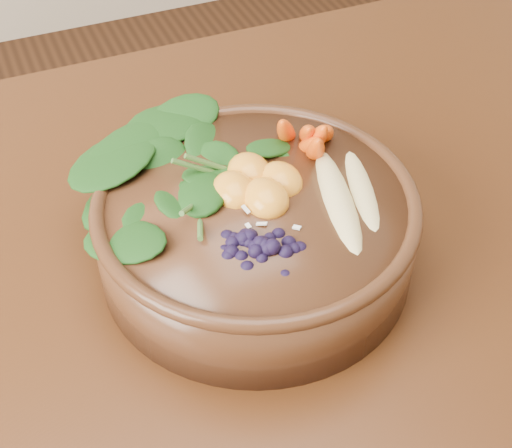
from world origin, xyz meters
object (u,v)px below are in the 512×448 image
Objects in this scene: kale_heap at (204,140)px; mandarin_cluster at (257,172)px; banana_halves at (351,182)px; carrot_cluster at (309,110)px; dining_table at (91,374)px; blueberry_pile at (263,231)px; stoneware_bowl at (256,231)px.

kale_heap is 2.07× the size of mandarin_cluster.
banana_halves is at bearing -44.27° from kale_heap.
banana_halves is (0.00, -0.09, -0.03)m from carrot_cluster.
banana_halves is at bearing -5.92° from dining_table.
blueberry_pile is (0.00, -0.14, -0.00)m from kale_heap.
blueberry_pile is (0.17, -0.06, 0.20)m from dining_table.
stoneware_bowl is 0.10m from kale_heap.
mandarin_cluster is at bearing 170.25° from banana_halves.
kale_heap reaches higher than banana_halves.
blueberry_pile reaches higher than stoneware_bowl.
blueberry_pile is at bearing -109.99° from mandarin_cluster.
kale_heap reaches higher than blueberry_pile.
blueberry_pile is (-0.02, -0.06, 0.06)m from stoneware_bowl.
banana_halves is (0.27, -0.03, 0.19)m from dining_table.
dining_table is 16.31× the size of mandarin_cluster.
carrot_cluster is 0.87× the size of mandarin_cluster.
stoneware_bowl is at bearing 72.14° from blueberry_pile.
dining_table is 0.27m from mandarin_cluster.
dining_table is 0.27m from kale_heap.
mandarin_cluster reaches higher than stoneware_bowl.
blueberry_pile is at bearing -109.55° from carrot_cluster.
stoneware_bowl is 3.15× the size of mandarin_cluster.
carrot_cluster reaches higher than dining_table.
carrot_cluster is at bearing 12.17° from dining_table.
stoneware_bowl is at bearing -117.07° from mandarin_cluster.
carrot_cluster reaches higher than kale_heap.
kale_heap is at bearing 117.49° from mandarin_cluster.
banana_halves is (0.11, -0.10, -0.01)m from kale_heap.
kale_heap is 0.07m from mandarin_cluster.
mandarin_cluster is (-0.08, 0.04, 0.00)m from banana_halves.
stoneware_bowl reaches higher than dining_table.
dining_table is 9.68× the size of banana_halves.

